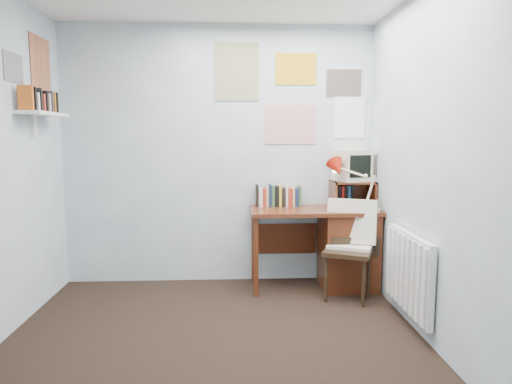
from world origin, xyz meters
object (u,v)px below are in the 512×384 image
radiator (409,272)px  crt_tv (355,164)px  desk_chair (348,252)px  desk_lamp (374,188)px  tv_riser (352,194)px  desk (342,245)px  wall_shelf (43,114)px

radiator → crt_tv: bearing=98.0°
desk_chair → desk_lamp: size_ratio=1.97×
desk_lamp → radiator: size_ratio=0.54×
desk_lamp → tv_riser: (-0.11, 0.33, -0.09)m
desk → wall_shelf: (-2.57, -0.38, 1.21)m
desk_chair → wall_shelf: (-2.55, -0.05, 1.19)m
desk → radiator: size_ratio=1.50×
desk_chair → tv_riser: (0.14, 0.44, 0.46)m
crt_tv → wall_shelf: 2.80m
radiator → wall_shelf: wall_shelf is taller
desk → desk_chair: bearing=-93.7°
wall_shelf → desk_lamp: bearing=3.3°
tv_riser → wall_shelf: wall_shelf is taller
radiator → wall_shelf: bearing=169.1°
radiator → desk_lamp: bearing=94.9°
desk → desk_lamp: desk_lamp is taller
desk_chair → radiator: (0.31, -0.60, -0.01)m
desk → radiator: desk is taller
tv_riser → crt_tv: bearing=42.8°
desk → crt_tv: 0.79m
tv_riser → crt_tv: crt_tv is taller
desk_lamp → desk_chair: bearing=-147.9°
desk → desk_chair: size_ratio=1.41×
desk_lamp → wall_shelf: (-2.80, -0.16, 0.64)m
desk_lamp → wall_shelf: wall_shelf is taller
desk_lamp → wall_shelf: 2.88m
desk_lamp → radiator: (0.06, -0.71, -0.56)m
desk_lamp → crt_tv: bearing=112.3°
radiator → desk: bearing=107.2°
wall_shelf → tv_riser: bearing=10.3°
desk → desk_chair: (-0.02, -0.33, 0.02)m
desk_chair → radiator: size_ratio=1.07×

